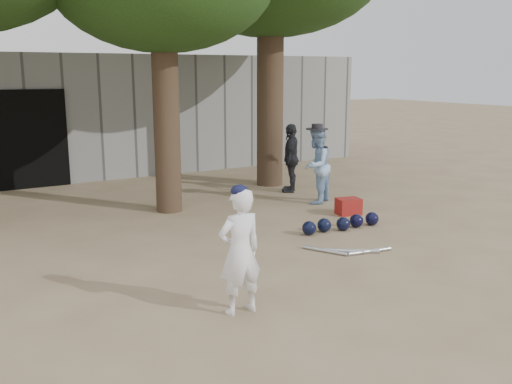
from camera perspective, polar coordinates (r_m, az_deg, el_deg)
ground at (r=7.07m, az=-0.02°, el=-9.55°), size 70.00×70.00×0.00m
boy_player at (r=6.15m, az=-1.62°, el=-5.99°), size 0.51×0.34×1.40m
spectator_blue at (r=11.37m, az=6.05°, el=2.64°), size 0.93×0.88×1.51m
spectator_dark at (r=12.41m, az=3.53°, el=3.41°), size 0.85×0.89×1.49m
red_bag at (r=10.64m, az=9.23°, el=-1.43°), size 0.48×0.40×0.30m
back_building at (r=16.37m, az=-19.07°, el=7.54°), size 16.00×5.24×3.00m
helmet_row at (r=9.60m, az=8.54°, el=-3.11°), size 1.51×0.33×0.23m
bat_pile at (r=8.46m, az=9.11°, el=-5.83°), size 1.09×0.80×0.06m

